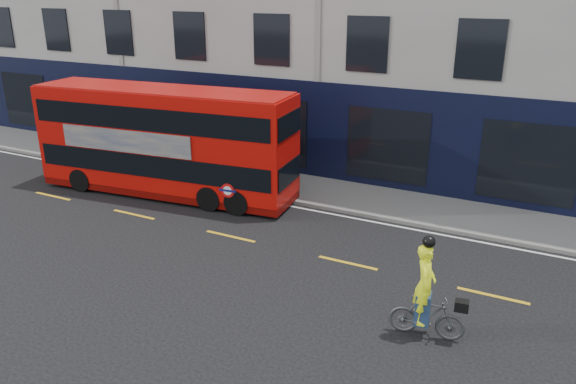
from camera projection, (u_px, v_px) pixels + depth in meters
The scene contains 7 objects.
ground at pixel (203, 255), 16.63m from camera, with size 120.00×120.00×0.00m, color black.
pavement at pixel (299, 188), 22.03m from camera, with size 60.00×3.00×0.12m, color slate.
kerb at pixel (282, 200), 20.78m from camera, with size 60.00×0.12×0.13m, color slate.
road_edge_line at pixel (278, 204), 20.55m from camera, with size 58.00×0.10×0.01m, color silver.
lane_dashes at pixel (231, 236), 17.88m from camera, with size 58.00×0.12×0.01m, color gold, non-canonical shape.
bus at pixel (165, 141), 20.92m from camera, with size 10.19×3.31×4.03m.
cyclist at pixel (426, 303), 12.52m from camera, with size 1.74×0.74×2.49m.
Camera 1 is at (9.07, -12.16, 7.50)m, focal length 35.00 mm.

